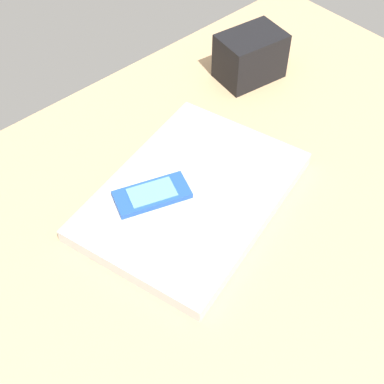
{
  "coord_description": "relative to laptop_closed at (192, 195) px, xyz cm",
  "views": [
    {
      "loc": [
        35.12,
        33.98,
        66.91
      ],
      "look_at": [
        -0.83,
        -5.97,
        5.0
      ],
      "focal_mm": 50.65,
      "sensor_mm": 36.0,
      "label": 1
    }
  ],
  "objects": [
    {
      "name": "cell_phone_on_laptop",
      "position": [
        5.24,
        -3.07,
        1.68
      ],
      "size": [
        12.22,
        8.59,
        1.05
      ],
      "color": "#1E479E",
      "rests_on": "laptop_closed"
    },
    {
      "name": "desk_organizer",
      "position": [
        -29.0,
        -16.02,
        3.3
      ],
      "size": [
        12.89,
        9.82,
        8.98
      ],
      "primitive_type": "cube",
      "rotation": [
        0.0,
        0.0,
        -0.15
      ],
      "color": "black",
      "rests_on": "desk_surface"
    },
    {
      "name": "laptop_closed",
      "position": [
        0.0,
        0.0,
        0.0
      ],
      "size": [
        38.93,
        32.08,
        2.38
      ],
      "primitive_type": "cube",
      "rotation": [
        0.0,
        0.0,
        0.27
      ],
      "color": "#B7BABC",
      "rests_on": "desk_surface"
    },
    {
      "name": "desk_surface",
      "position": [
        0.83,
        5.97,
        -2.69
      ],
      "size": [
        120.0,
        80.0,
        3.0
      ],
      "primitive_type": "cube",
      "color": "tan",
      "rests_on": "ground"
    }
  ]
}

